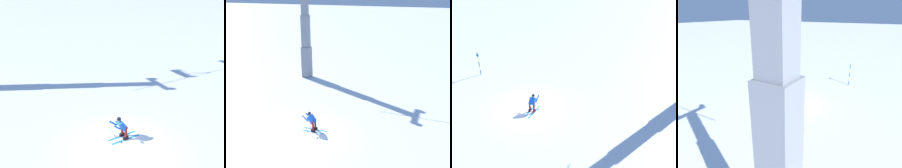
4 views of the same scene
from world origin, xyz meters
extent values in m
plane|color=white|center=(0.00, 0.00, 0.00)|extent=(260.00, 260.00, 0.00)
cube|color=#198CCC|center=(0.46, 0.48, 0.01)|extent=(1.64, 0.15, 0.01)
cube|color=black|center=(0.46, 0.48, 0.09)|extent=(0.28, 0.12, 0.16)
cylinder|color=maroon|center=(0.46, 0.48, 0.47)|extent=(0.13, 0.13, 0.60)
cube|color=#198CCC|center=(0.45, 0.82, 0.01)|extent=(1.64, 0.15, 0.01)
cube|color=black|center=(0.45, 0.82, 0.09)|extent=(0.28, 0.12, 0.16)
cylinder|color=maroon|center=(0.45, 0.82, 0.47)|extent=(0.13, 0.13, 0.60)
cube|color=blue|center=(0.30, 0.64, 0.83)|extent=(0.55, 0.44, 0.61)
sphere|color=tan|center=(0.14, 0.64, 1.18)|extent=(0.20, 0.20, 0.20)
sphere|color=black|center=(0.14, 0.64, 1.22)|extent=(0.22, 0.22, 0.22)
cylinder|color=blue|center=(-0.05, 0.40, 0.92)|extent=(0.46, 0.10, 0.40)
cylinder|color=gray|center=(-0.07, 0.36, 0.39)|extent=(0.48, 0.16, 1.02)
cylinder|color=black|center=(0.11, 0.32, 0.05)|extent=(0.07, 0.07, 0.01)
cylinder|color=blue|center=(-0.06, 0.86, 0.92)|extent=(0.46, 0.10, 0.40)
cylinder|color=gray|center=(-0.09, 0.91, 0.39)|extent=(0.48, 0.12, 1.02)
cylinder|color=black|center=(0.09, 0.96, 0.05)|extent=(0.07, 0.07, 0.01)
cylinder|color=blue|center=(-2.68, -7.21, 0.22)|extent=(0.07, 0.07, 0.45)
cylinder|color=yellow|center=(-2.68, -7.21, 0.67)|extent=(0.07, 0.07, 0.45)
cylinder|color=blue|center=(-2.68, -7.21, 1.12)|extent=(0.07, 0.07, 0.45)
cylinder|color=yellow|center=(-2.68, -7.21, 1.57)|extent=(0.07, 0.07, 0.45)
cylinder|color=blue|center=(-2.68, -7.21, 2.02)|extent=(0.07, 0.07, 0.45)
cylinder|color=blue|center=(-2.66, -7.21, 1.99)|extent=(0.01, 0.28, 0.28)
camera|label=1|loc=(-4.73, -7.76, 7.34)|focal=37.29mm
camera|label=2|loc=(7.91, -13.45, 8.89)|focal=43.53mm
camera|label=3|loc=(12.18, 8.89, 10.04)|focal=37.36mm
camera|label=4|loc=(-7.30, 13.44, 7.48)|focal=31.82mm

